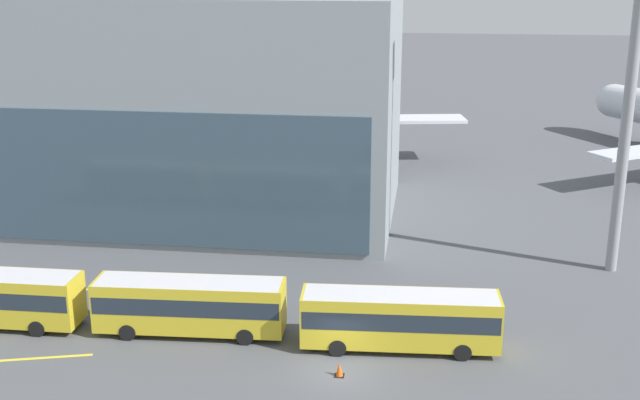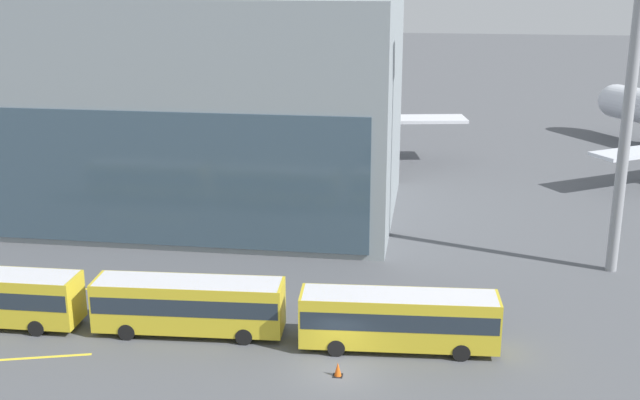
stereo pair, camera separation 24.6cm
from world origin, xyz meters
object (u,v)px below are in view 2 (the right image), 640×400
airliner_at_gate_far (266,115)px  shuttle_bus_1 (189,303)px  floodlight_mast (637,30)px  traffic_cone_1 (338,369)px  shuttle_bus_2 (399,317)px

airliner_at_gate_far → shuttle_bus_1: airliner_at_gate_far is taller
floodlight_mast → airliner_at_gate_far: bearing=138.3°
shuttle_bus_1 → traffic_cone_1: 10.28m
shuttle_bus_2 → floodlight_mast: bearing=41.2°
airliner_at_gate_far → shuttle_bus_2: (16.52, -42.21, -3.55)m
airliner_at_gate_far → shuttle_bus_2: airliner_at_gate_far is taller
shuttle_bus_2 → shuttle_bus_1: bearing=175.4°
traffic_cone_1 → airliner_at_gate_far: bearing=106.4°
airliner_at_gate_far → shuttle_bus_2: size_ratio=3.86×
traffic_cone_1 → floodlight_mast: bearing=45.8°
airliner_at_gate_far → floodlight_mast: size_ratio=1.52×
airliner_at_gate_far → traffic_cone_1: airliner_at_gate_far is taller
shuttle_bus_1 → airliner_at_gate_far: bearing=92.5°
shuttle_bus_1 → traffic_cone_1: size_ratio=14.42×
airliner_at_gate_far → traffic_cone_1: bearing=6.2°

